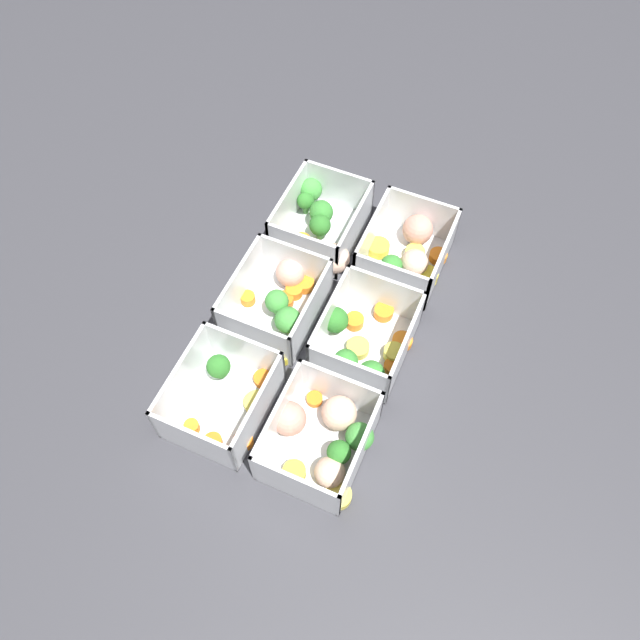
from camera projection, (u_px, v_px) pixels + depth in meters
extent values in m
plane|color=#38383D|center=(320.00, 330.00, 0.92)|extent=(4.00, 4.00, 0.00)
cube|color=white|center=(319.00, 446.00, 0.83)|extent=(0.15, 0.12, 0.00)
cube|color=white|center=(360.00, 453.00, 0.78)|extent=(0.15, 0.01, 0.08)
cube|color=white|center=(278.00, 419.00, 0.81)|extent=(0.15, 0.01, 0.08)
cube|color=white|center=(295.00, 487.00, 0.76)|extent=(0.01, 0.12, 0.08)
cube|color=white|center=(340.00, 390.00, 0.83)|extent=(0.01, 0.12, 0.08)
cylinder|color=orange|center=(314.00, 399.00, 0.86)|extent=(0.03, 0.03, 0.01)
sphere|color=tan|center=(289.00, 419.00, 0.82)|extent=(0.06, 0.06, 0.05)
cylinder|color=#407A37|center=(339.00, 458.00, 0.81)|extent=(0.01, 0.01, 0.02)
sphere|color=#2D7228|center=(339.00, 452.00, 0.79)|extent=(0.03, 0.03, 0.03)
cylinder|color=yellow|center=(294.00, 472.00, 0.80)|extent=(0.03, 0.03, 0.02)
sphere|color=beige|center=(330.00, 472.00, 0.79)|extent=(0.04, 0.04, 0.04)
sphere|color=beige|center=(339.00, 413.00, 0.82)|extent=(0.06, 0.06, 0.05)
cylinder|color=#519448|center=(359.00, 443.00, 0.82)|extent=(0.01, 0.01, 0.02)
sphere|color=#42933D|center=(360.00, 437.00, 0.80)|extent=(0.04, 0.04, 0.04)
cylinder|color=#DBC647|center=(338.00, 496.00, 0.78)|extent=(0.05, 0.05, 0.01)
cube|color=white|center=(365.00, 346.00, 0.91)|extent=(0.15, 0.12, 0.00)
cube|color=white|center=(405.00, 347.00, 0.86)|extent=(0.15, 0.01, 0.08)
cube|color=white|center=(329.00, 319.00, 0.89)|extent=(0.15, 0.01, 0.08)
cube|color=white|center=(347.00, 375.00, 0.84)|extent=(0.01, 0.12, 0.08)
cube|color=white|center=(384.00, 294.00, 0.91)|extent=(0.01, 0.12, 0.08)
cylinder|color=#407A37|center=(335.00, 327.00, 0.91)|extent=(0.01, 0.01, 0.01)
sphere|color=#2D7228|center=(336.00, 320.00, 0.90)|extent=(0.04, 0.04, 0.04)
cylinder|color=orange|center=(402.00, 341.00, 0.90)|extent=(0.04, 0.04, 0.01)
cylinder|color=#DBC647|center=(358.00, 348.00, 0.89)|extent=(0.04, 0.04, 0.01)
cylinder|color=orange|center=(384.00, 312.00, 0.93)|extent=(0.04, 0.04, 0.02)
cylinder|color=#DBC647|center=(394.00, 352.00, 0.89)|extent=(0.04, 0.04, 0.02)
cylinder|color=#49883F|center=(345.00, 368.00, 0.88)|extent=(0.01, 0.01, 0.02)
sphere|color=#388433|center=(346.00, 361.00, 0.86)|extent=(0.04, 0.04, 0.04)
cylinder|color=orange|center=(355.00, 321.00, 0.92)|extent=(0.03, 0.03, 0.02)
cylinder|color=#49883F|center=(370.00, 380.00, 0.87)|extent=(0.01, 0.01, 0.01)
sphere|color=#388433|center=(371.00, 374.00, 0.85)|extent=(0.04, 0.04, 0.04)
cylinder|color=orange|center=(392.00, 366.00, 0.88)|extent=(0.03, 0.03, 0.01)
cube|color=white|center=(403.00, 262.00, 0.99)|extent=(0.15, 0.12, 0.00)
cube|color=white|center=(442.00, 259.00, 0.94)|extent=(0.15, 0.01, 0.08)
cube|color=white|center=(371.00, 235.00, 0.97)|extent=(0.15, 0.01, 0.08)
cube|color=white|center=(390.00, 282.00, 0.92)|extent=(0.01, 0.12, 0.08)
cube|color=white|center=(421.00, 215.00, 0.99)|extent=(0.01, 0.12, 0.08)
sphere|color=tan|center=(418.00, 230.00, 0.99)|extent=(0.06, 0.06, 0.05)
cylinder|color=#DBC647|center=(415.00, 254.00, 0.98)|extent=(0.04, 0.04, 0.02)
cylinder|color=yellow|center=(427.00, 277.00, 0.96)|extent=(0.05, 0.05, 0.02)
cylinder|color=yellow|center=(378.00, 248.00, 0.99)|extent=(0.05, 0.05, 0.02)
cylinder|color=orange|center=(381.00, 287.00, 0.95)|extent=(0.03, 0.03, 0.01)
cylinder|color=#49883F|center=(390.00, 273.00, 0.96)|extent=(0.01, 0.01, 0.01)
sphere|color=#388433|center=(391.00, 265.00, 0.95)|extent=(0.03, 0.03, 0.03)
sphere|color=beige|center=(414.00, 263.00, 0.96)|extent=(0.05, 0.05, 0.04)
cylinder|color=orange|center=(438.00, 256.00, 0.98)|extent=(0.03, 0.03, 0.01)
cube|color=white|center=(224.00, 406.00, 0.86)|extent=(0.15, 0.12, 0.00)
cube|color=white|center=(259.00, 411.00, 0.81)|extent=(0.15, 0.01, 0.08)
cube|color=white|center=(183.00, 379.00, 0.84)|extent=(0.15, 0.01, 0.08)
cube|color=white|center=(194.00, 442.00, 0.79)|extent=(0.01, 0.12, 0.08)
cube|color=white|center=(245.00, 352.00, 0.86)|extent=(0.01, 0.12, 0.08)
cylinder|color=#DBC647|center=(256.00, 403.00, 0.85)|extent=(0.04, 0.04, 0.01)
cylinder|color=orange|center=(244.00, 441.00, 0.82)|extent=(0.03, 0.03, 0.02)
cylinder|color=orange|center=(263.00, 379.00, 0.87)|extent=(0.04, 0.04, 0.01)
cylinder|color=#407A37|center=(221.00, 373.00, 0.87)|extent=(0.01, 0.01, 0.02)
sphere|color=#2D7228|center=(219.00, 366.00, 0.86)|extent=(0.03, 0.03, 0.03)
cylinder|color=orange|center=(213.00, 442.00, 0.82)|extent=(0.03, 0.03, 0.01)
cylinder|color=orange|center=(192.00, 427.00, 0.83)|extent=(0.02, 0.02, 0.02)
cube|color=white|center=(277.00, 312.00, 0.94)|extent=(0.15, 0.12, 0.00)
cube|color=white|center=(311.00, 312.00, 0.89)|extent=(0.15, 0.01, 0.08)
cube|color=white|center=(240.00, 286.00, 0.92)|extent=(0.15, 0.01, 0.08)
cube|color=white|center=(253.00, 338.00, 0.87)|extent=(0.01, 0.12, 0.08)
cube|color=white|center=(296.00, 263.00, 0.94)|extent=(0.01, 0.12, 0.08)
cylinder|color=#519448|center=(288.00, 327.00, 0.91)|extent=(0.01, 0.01, 0.01)
sphere|color=#42933D|center=(288.00, 320.00, 0.90)|extent=(0.04, 0.04, 0.04)
cylinder|color=orange|center=(284.00, 300.00, 0.94)|extent=(0.04, 0.04, 0.01)
cylinder|color=orange|center=(247.00, 299.00, 0.94)|extent=(0.03, 0.03, 0.01)
cylinder|color=orange|center=(294.00, 291.00, 0.95)|extent=(0.03, 0.03, 0.02)
cylinder|color=orange|center=(305.00, 284.00, 0.95)|extent=(0.04, 0.04, 0.02)
sphere|color=#D19E8C|center=(290.00, 273.00, 0.95)|extent=(0.06, 0.06, 0.04)
cylinder|color=#519448|center=(277.00, 311.00, 0.93)|extent=(0.01, 0.01, 0.02)
sphere|color=#42933D|center=(276.00, 303.00, 0.91)|extent=(0.04, 0.04, 0.04)
cylinder|color=yellow|center=(282.00, 352.00, 0.89)|extent=(0.05, 0.05, 0.02)
cube|color=white|center=(321.00, 233.00, 1.02)|extent=(0.15, 0.12, 0.00)
cube|color=white|center=(355.00, 230.00, 0.97)|extent=(0.15, 0.01, 0.08)
cube|color=white|center=(288.00, 207.00, 1.00)|extent=(0.15, 0.01, 0.08)
cube|color=white|center=(302.00, 251.00, 0.95)|extent=(0.01, 0.12, 0.08)
cube|color=white|center=(339.00, 188.00, 1.02)|extent=(0.01, 0.12, 0.08)
cylinder|color=yellow|center=(316.00, 262.00, 0.98)|extent=(0.05, 0.05, 0.01)
sphere|color=beige|center=(335.00, 258.00, 0.96)|extent=(0.06, 0.06, 0.05)
cylinder|color=orange|center=(301.00, 242.00, 1.00)|extent=(0.03, 0.03, 0.01)
cylinder|color=#407A37|center=(320.00, 233.00, 1.00)|extent=(0.01, 0.01, 0.02)
sphere|color=#2D7228|center=(320.00, 225.00, 0.99)|extent=(0.03, 0.03, 0.03)
cylinder|color=#49883F|center=(321.00, 221.00, 1.02)|extent=(0.01, 0.01, 0.02)
sphere|color=#388433|center=(321.00, 212.00, 1.00)|extent=(0.04, 0.04, 0.04)
cylinder|color=#519448|center=(311.00, 198.00, 1.04)|extent=(0.01, 0.01, 0.01)
sphere|color=#42933D|center=(311.00, 190.00, 1.03)|extent=(0.04, 0.04, 0.04)
cylinder|color=#407A37|center=(306.00, 208.00, 1.03)|extent=(0.01, 0.01, 0.02)
sphere|color=#2D7228|center=(305.00, 201.00, 1.01)|extent=(0.03, 0.03, 0.03)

